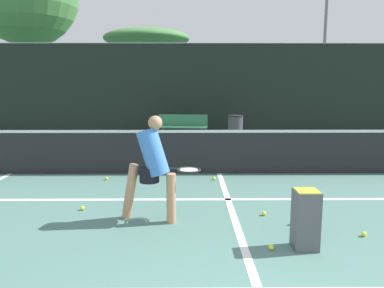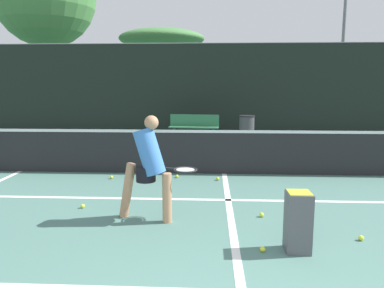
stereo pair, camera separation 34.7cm
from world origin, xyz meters
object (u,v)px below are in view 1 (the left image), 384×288
(ball_hopper, at_px, (306,218))
(parked_car, at_px, (284,112))
(player_practicing, at_px, (153,164))
(trash_bin, at_px, (235,128))
(courtside_bench, at_px, (183,126))

(ball_hopper, relative_size, parked_car, 0.18)
(player_practicing, distance_m, parked_car, 13.41)
(ball_hopper, xyz_separation_m, trash_bin, (0.19, 8.32, 0.07))
(player_practicing, xyz_separation_m, ball_hopper, (1.87, -0.92, -0.44))
(courtside_bench, distance_m, parked_car, 6.65)
(courtside_bench, xyz_separation_m, parked_car, (4.70, 4.71, 0.14))
(player_practicing, relative_size, parked_car, 0.38)
(ball_hopper, bearing_deg, parked_car, 76.89)
(courtside_bench, height_order, trash_bin, trash_bin)
(player_practicing, relative_size, courtside_bench, 0.87)
(player_practicing, bearing_deg, trash_bin, 90.65)
(ball_hopper, height_order, trash_bin, trash_bin)
(player_practicing, height_order, trash_bin, player_practicing)
(player_practicing, relative_size, trash_bin, 1.72)
(ball_hopper, distance_m, courtside_bench, 8.80)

